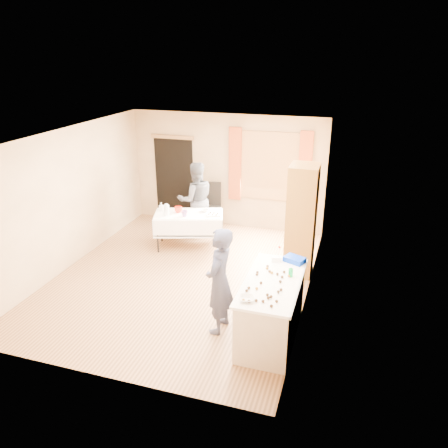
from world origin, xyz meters
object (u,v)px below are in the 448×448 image
(girl, at_px, (219,281))
(party_table, at_px, (189,227))
(counter, at_px, (271,309))
(woman, at_px, (196,200))
(cabinet, at_px, (301,221))
(chair, at_px, (211,215))

(girl, bearing_deg, party_table, -146.38)
(counter, relative_size, party_table, 1.05)
(counter, height_order, party_table, counter)
(girl, bearing_deg, counter, 98.70)
(party_table, bearing_deg, counter, -65.63)
(party_table, height_order, woman, woman)
(party_table, relative_size, woman, 0.93)
(party_table, distance_m, girl, 3.03)
(cabinet, distance_m, chair, 2.85)
(party_table, relative_size, chair, 1.46)
(counter, xyz_separation_m, girl, (-0.76, -0.07, 0.36))
(party_table, bearing_deg, chair, 67.84)
(cabinet, xyz_separation_m, counter, (-0.10, -2.10, -0.58))
(cabinet, height_order, woman, cabinet)
(counter, xyz_separation_m, party_table, (-2.27, 2.54, -0.01))
(chair, bearing_deg, girl, -79.52)
(party_table, xyz_separation_m, girl, (1.51, -2.61, 0.37))
(cabinet, relative_size, counter, 1.26)
(chair, bearing_deg, party_table, -105.02)
(cabinet, xyz_separation_m, girl, (-0.86, -2.16, -0.22))
(cabinet, bearing_deg, counter, -92.73)
(party_table, xyz_separation_m, chair, (0.09, 1.13, -0.13))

